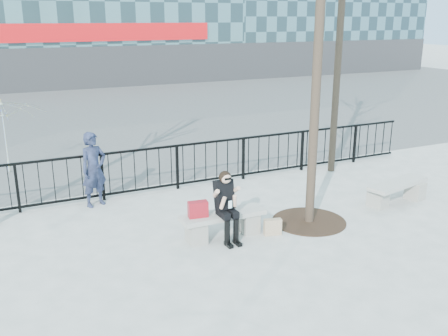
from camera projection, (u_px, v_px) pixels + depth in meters
name	position (u px, v px, depth m)	size (l,w,h in m)	color
ground	(223.00, 237.00, 9.51)	(120.00, 120.00, 0.00)	gray
street_surface	(80.00, 110.00, 22.46)	(60.00, 23.00, 0.01)	#474747
railing	(169.00, 168.00, 11.94)	(14.00, 0.06, 1.10)	black
tree_grate	(309.00, 221.00, 10.21)	(1.50, 1.50, 0.02)	black
bench_main	(223.00, 222.00, 9.42)	(1.65, 0.46, 0.49)	slate
bench_second	(397.00, 190.00, 11.18)	(1.66, 0.46, 0.49)	slate
seated_woman	(227.00, 207.00, 9.18)	(0.50, 0.64, 1.34)	black
handbag	(198.00, 209.00, 9.14)	(0.36, 0.17, 0.30)	maroon
shopping_bag	(273.00, 227.00, 9.55)	(0.34, 0.12, 0.32)	tan
standing_man	(94.00, 169.00, 10.88)	(0.61, 0.40, 1.66)	black
vendor_umbrella	(6.00, 137.00, 13.12)	(2.17, 2.21, 1.99)	yellow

